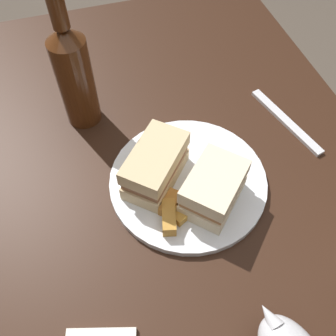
{
  "coord_description": "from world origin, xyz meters",
  "views": [
    {
      "loc": [
        0.35,
        -0.07,
        1.23
      ],
      "look_at": [
        0.02,
        0.03,
        0.74
      ],
      "focal_mm": 40.66,
      "sensor_mm": 36.0,
      "label": 1
    }
  ],
  "objects": [
    {
      "name": "sandwich_half_left",
      "position": [
        0.02,
        0.01,
        0.75
      ],
      "size": [
        0.13,
        0.13,
        0.07
      ],
      "color": "#CCB284",
      "rests_on": "plate"
    },
    {
      "name": "potato_wedge_front",
      "position": [
        0.09,
        0.02,
        0.72
      ],
      "size": [
        0.04,
        0.03,
        0.01
      ],
      "primitive_type": "cube",
      "rotation": [
        0.0,
        0.0,
        0.47
      ],
      "color": "gold",
      "rests_on": "plate"
    },
    {
      "name": "plate",
      "position": [
        0.04,
        0.06,
        0.71
      ],
      "size": [
        0.26,
        0.26,
        0.01
      ],
      "primitive_type": "cylinder",
      "color": "white",
      "rests_on": "dining_table"
    },
    {
      "name": "ground_plane",
      "position": [
        0.0,
        0.0,
        0.0
      ],
      "size": [
        6.0,
        6.0,
        0.0
      ],
      "primitive_type": "plane",
      "color": "#4C4238"
    },
    {
      "name": "fork",
      "position": [
        -0.04,
        0.27,
        0.71
      ],
      "size": [
        0.18,
        0.06,
        0.01
      ],
      "primitive_type": "cube",
      "rotation": [
        0.0,
        0.0,
        0.25
      ],
      "color": "silver",
      "rests_on": "dining_table"
    },
    {
      "name": "potato_wedge_middle",
      "position": [
        0.08,
        0.01,
        0.73
      ],
      "size": [
        0.05,
        0.04,
        0.02
      ],
      "primitive_type": "cube",
      "rotation": [
        0.0,
        0.0,
        5.56
      ],
      "color": "#AD702D",
      "rests_on": "plate"
    },
    {
      "name": "potato_wedge_back",
      "position": [
        0.05,
        -0.01,
        0.73
      ],
      "size": [
        0.05,
        0.04,
        0.02
      ],
      "primitive_type": "cube",
      "rotation": [
        0.0,
        0.0,
        2.61
      ],
      "color": "#AD702D",
      "rests_on": "plate"
    },
    {
      "name": "dining_table",
      "position": [
        0.0,
        0.0,
        0.35
      ],
      "size": [
        1.03,
        0.8,
        0.71
      ],
      "primitive_type": "cube",
      "color": "black",
      "rests_on": "ground"
    },
    {
      "name": "cider_bottle",
      "position": [
        -0.16,
        -0.08,
        0.81
      ],
      "size": [
        0.06,
        0.06,
        0.26
      ],
      "color": "#47230F",
      "rests_on": "dining_table"
    },
    {
      "name": "sandwich_half_right",
      "position": [
        0.08,
        0.08,
        0.75
      ],
      "size": [
        0.12,
        0.12,
        0.06
      ],
      "color": "beige",
      "rests_on": "plate"
    },
    {
      "name": "potato_wedge_left_edge",
      "position": [
        0.1,
        0.01,
        0.73
      ],
      "size": [
        0.06,
        0.03,
        0.02
      ],
      "primitive_type": "cube",
      "rotation": [
        0.0,
        0.0,
        2.89
      ],
      "color": "#B77F33",
      "rests_on": "plate"
    }
  ]
}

